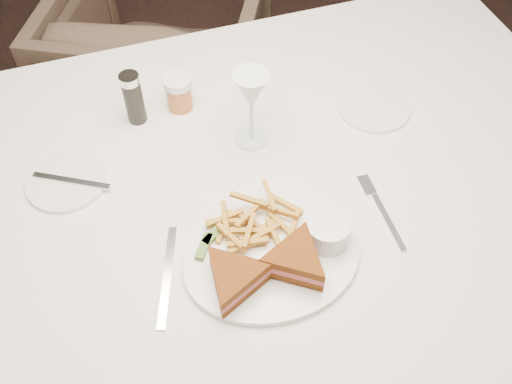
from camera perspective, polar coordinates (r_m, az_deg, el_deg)
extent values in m
plane|color=black|center=(1.89, -1.99, -7.50)|extent=(5.00, 5.00, 0.00)
cube|color=white|center=(1.44, -0.48, -8.94)|extent=(1.63, 1.16, 0.75)
imported|color=#4C3B2F|center=(2.09, -9.09, 13.34)|extent=(0.86, 0.84, 0.69)
ellipsoid|color=white|center=(1.02, 1.62, -6.68)|extent=(0.34, 0.27, 0.01)
cube|color=silver|center=(1.02, -8.86, -8.27)|extent=(0.06, 0.20, 0.00)
cylinder|color=white|center=(1.19, -18.41, 1.10)|extent=(0.16, 0.16, 0.01)
cylinder|color=white|center=(1.30, 11.68, 8.32)|extent=(0.16, 0.16, 0.01)
cylinder|color=black|center=(1.24, -12.16, 9.15)|extent=(0.04, 0.04, 0.12)
cylinder|color=#B4622B|center=(1.26, -7.71, 9.77)|extent=(0.06, 0.06, 0.08)
cube|color=#4B6A25|center=(1.04, -4.19, -4.21)|extent=(0.05, 0.05, 0.01)
cube|color=#4B6A25|center=(1.03, -5.23, -5.45)|extent=(0.04, 0.06, 0.01)
cylinder|color=white|center=(1.02, 7.13, -3.88)|extent=(0.08, 0.08, 0.05)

